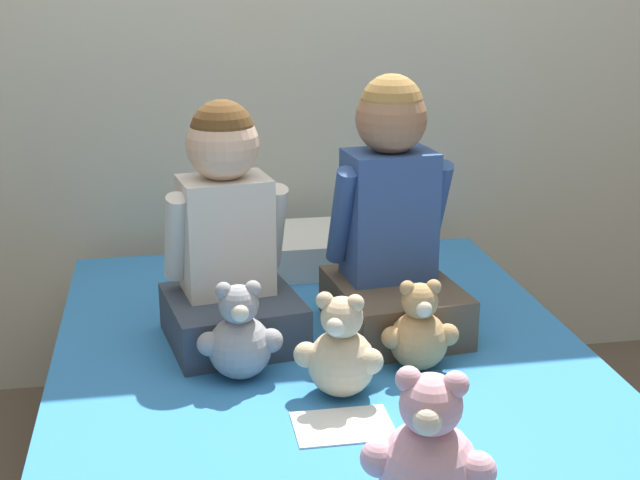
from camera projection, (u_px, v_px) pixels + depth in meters
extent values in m
cube|color=beige|center=(271.00, 21.00, 2.94)|extent=(8.00, 0.06, 2.50)
cube|color=silver|center=(332.00, 425.00, 2.19)|extent=(1.33, 1.88, 0.23)
cube|color=#337FC6|center=(332.00, 377.00, 2.15)|extent=(1.34, 1.90, 0.03)
cube|color=#384251|center=(233.00, 319.00, 2.29)|extent=(0.37, 0.38, 0.12)
cube|color=silver|center=(226.00, 235.00, 2.27)|extent=(0.24, 0.20, 0.30)
sphere|color=beige|center=(223.00, 145.00, 2.19)|extent=(0.18, 0.18, 0.18)
sphere|color=brown|center=(222.00, 132.00, 2.18)|extent=(0.16, 0.16, 0.16)
cylinder|color=silver|center=(176.00, 237.00, 2.22)|extent=(0.08, 0.14, 0.25)
cylinder|color=silver|center=(274.00, 227.00, 2.30)|extent=(0.08, 0.14, 0.25)
cube|color=brown|center=(394.00, 307.00, 2.36)|extent=(0.35, 0.41, 0.13)
cube|color=#33518E|center=(389.00, 215.00, 2.34)|extent=(0.24, 0.18, 0.34)
sphere|color=#9E7051|center=(391.00, 118.00, 2.26)|extent=(0.18, 0.18, 0.18)
sphere|color=#A37A42|center=(392.00, 106.00, 2.25)|extent=(0.16, 0.16, 0.16)
cylinder|color=#33518E|center=(342.00, 216.00, 2.30)|extent=(0.07, 0.15, 0.28)
cylinder|color=#33518E|center=(434.00, 208.00, 2.37)|extent=(0.07, 0.15, 0.28)
sphere|color=#939399|center=(240.00, 347.00, 2.09)|extent=(0.15, 0.15, 0.15)
sphere|color=#939399|center=(239.00, 304.00, 2.06)|extent=(0.09, 0.09, 0.09)
sphere|color=beige|center=(240.00, 313.00, 2.02)|extent=(0.04, 0.04, 0.04)
sphere|color=#939399|center=(224.00, 290.00, 2.04)|extent=(0.04, 0.04, 0.04)
sphere|color=#939399|center=(253.00, 289.00, 2.05)|extent=(0.04, 0.04, 0.04)
sphere|color=#939399|center=(209.00, 344.00, 2.06)|extent=(0.06, 0.06, 0.06)
sphere|color=#939399|center=(271.00, 340.00, 2.08)|extent=(0.06, 0.06, 0.06)
sphere|color=tan|center=(419.00, 340.00, 2.14)|extent=(0.14, 0.14, 0.14)
sphere|color=tan|center=(420.00, 301.00, 2.11)|extent=(0.09, 0.09, 0.09)
sphere|color=beige|center=(424.00, 309.00, 2.08)|extent=(0.04, 0.04, 0.04)
sphere|color=tan|center=(407.00, 288.00, 2.09)|extent=(0.04, 0.04, 0.04)
sphere|color=tan|center=(434.00, 287.00, 2.10)|extent=(0.04, 0.04, 0.04)
sphere|color=tan|center=(392.00, 338.00, 2.11)|extent=(0.05, 0.05, 0.05)
sphere|color=tan|center=(448.00, 335.00, 2.13)|extent=(0.05, 0.05, 0.05)
sphere|color=#D1B78E|center=(340.00, 363.00, 2.01)|extent=(0.15, 0.15, 0.15)
sphere|color=#D1B78E|center=(340.00, 318.00, 1.98)|extent=(0.10, 0.10, 0.10)
sphere|color=beige|center=(336.00, 327.00, 1.94)|extent=(0.04, 0.04, 0.04)
sphere|color=#D1B78E|center=(325.00, 301.00, 1.97)|extent=(0.04, 0.04, 0.04)
sphere|color=#D1B78E|center=(355.00, 303.00, 1.96)|extent=(0.04, 0.04, 0.04)
sphere|color=#D1B78E|center=(306.00, 355.00, 2.01)|extent=(0.06, 0.06, 0.06)
sphere|color=#D1B78E|center=(370.00, 361.00, 1.97)|extent=(0.06, 0.06, 0.06)
sphere|color=#DBA3B2|center=(428.00, 470.00, 1.57)|extent=(0.18, 0.18, 0.18)
sphere|color=#DBA3B2|center=(431.00, 405.00, 1.53)|extent=(0.11, 0.11, 0.11)
sphere|color=beige|center=(428.00, 421.00, 1.49)|extent=(0.05, 0.05, 0.05)
sphere|color=#DBA3B2|center=(409.00, 379.00, 1.53)|extent=(0.05, 0.05, 0.05)
sphere|color=#DBA3B2|center=(456.00, 384.00, 1.51)|extent=(0.05, 0.05, 0.05)
sphere|color=#DBA3B2|center=(379.00, 458.00, 1.57)|extent=(0.07, 0.07, 0.07)
sphere|color=#DBA3B2|center=(477.00, 470.00, 1.53)|extent=(0.07, 0.07, 0.07)
cube|color=silver|center=(287.00, 250.00, 2.84)|extent=(0.51, 0.33, 0.11)
cube|color=white|center=(343.00, 426.00, 1.89)|extent=(0.21, 0.15, 0.00)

